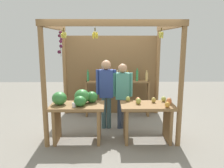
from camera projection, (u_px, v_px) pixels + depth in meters
ground_plane at (112, 126)px, 5.55m from camera, size 12.00×12.00×0.00m
market_stall at (111, 66)px, 5.73m from camera, size 2.76×2.20×2.47m
fruit_counter_left at (77, 107)px, 4.65m from camera, size 1.12×0.65×1.10m
fruit_counter_right at (147, 114)px, 4.69m from camera, size 1.11×0.64×0.94m
bottle_shelf_unit at (118, 89)px, 6.17m from camera, size 1.77×0.22×1.35m
vendor_man at (106, 88)px, 5.27m from camera, size 0.48×0.22×1.65m
vendor_woman at (122, 90)px, 5.26m from camera, size 0.48×0.21×1.57m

